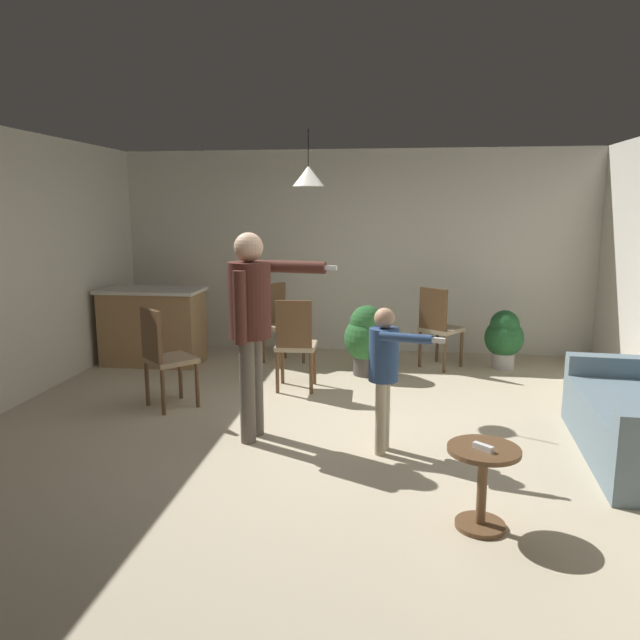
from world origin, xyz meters
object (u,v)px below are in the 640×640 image
(person_adult, at_px, (252,314))
(side_table_by_couch, at_px, (482,478))
(dining_chair_spare, at_px, (164,354))
(person_child, at_px, (385,364))
(potted_plant_corner, at_px, (504,337))
(potted_plant_by_wall, at_px, (367,337))
(kitchen_counter, at_px, (153,326))
(dining_chair_centre_back, at_px, (438,324))
(dining_chair_by_counter, at_px, (295,341))
(dining_chair_near_wall, at_px, (279,320))
(spare_remote_on_table, at_px, (483,447))

(person_adult, bearing_deg, side_table_by_couch, 62.53)
(dining_chair_spare, bearing_deg, person_child, 22.42)
(person_adult, bearing_deg, potted_plant_corner, 144.91)
(person_adult, distance_m, potted_plant_by_wall, 2.37)
(potted_plant_by_wall, bearing_deg, kitchen_counter, 175.87)
(person_adult, distance_m, dining_chair_centre_back, 3.09)
(person_child, height_order, dining_chair_by_counter, person_child)
(kitchen_counter, height_order, dining_chair_centre_back, dining_chair_centre_back)
(potted_plant_corner, distance_m, potted_plant_by_wall, 1.72)
(person_adult, height_order, dining_chair_spare, person_adult)
(person_adult, xyz_separation_m, dining_chair_by_counter, (0.12, 1.40, -0.54))
(dining_chair_by_counter, bearing_deg, side_table_by_couch, -60.97)
(dining_chair_by_counter, relative_size, potted_plant_by_wall, 1.21)
(kitchen_counter, height_order, dining_chair_near_wall, dining_chair_near_wall)
(dining_chair_spare, bearing_deg, potted_plant_corner, 72.16)
(dining_chair_spare, height_order, potted_plant_by_wall, dining_chair_spare)
(person_child, bearing_deg, side_table_by_couch, 42.68)
(dining_chair_by_counter, bearing_deg, kitchen_counter, 152.67)
(kitchen_counter, xyz_separation_m, spare_remote_on_table, (3.56, -3.61, 0.06))
(spare_remote_on_table, bearing_deg, person_child, 118.25)
(kitchen_counter, relative_size, dining_chair_near_wall, 1.26)
(side_table_by_couch, xyz_separation_m, spare_remote_on_table, (-0.01, -0.04, 0.21))
(person_adult, xyz_separation_m, dining_chair_spare, (-1.05, 0.67, -0.54))
(dining_chair_near_wall, xyz_separation_m, potted_plant_by_wall, (1.13, -0.44, -0.09))
(dining_chair_by_counter, bearing_deg, person_adult, -97.22)
(potted_plant_corner, bearing_deg, spare_remote_on_table, -101.26)
(kitchen_counter, relative_size, potted_plant_corner, 1.75)
(potted_plant_by_wall, bearing_deg, dining_chair_by_counter, -134.83)
(kitchen_counter, bearing_deg, potted_plant_corner, 4.05)
(potted_plant_corner, distance_m, spare_remote_on_table, 3.99)
(person_child, distance_m, spare_remote_on_table, 1.31)
(potted_plant_corner, bearing_deg, dining_chair_by_counter, -152.54)
(dining_chair_centre_back, height_order, potted_plant_corner, dining_chair_centre_back)
(person_adult, xyz_separation_m, dining_chair_centre_back, (1.69, 2.53, -0.54))
(dining_chair_centre_back, bearing_deg, side_table_by_couch, -50.77)
(dining_chair_centre_back, xyz_separation_m, potted_plant_by_wall, (-0.84, -0.40, -0.09))
(dining_chair_by_counter, relative_size, dining_chair_centre_back, 1.00)
(kitchen_counter, distance_m, potted_plant_by_wall, 2.70)
(person_child, relative_size, potted_plant_corner, 1.64)
(person_adult, xyz_separation_m, potted_plant_corner, (2.49, 2.63, -0.69))
(dining_chair_near_wall, relative_size, potted_plant_corner, 1.39)
(dining_chair_spare, height_order, potted_plant_corner, dining_chair_spare)
(person_child, bearing_deg, dining_chair_centre_back, -179.27)
(person_child, relative_size, spare_remote_on_table, 9.07)
(dining_chair_by_counter, height_order, spare_remote_on_table, dining_chair_by_counter)
(dining_chair_centre_back, height_order, potted_plant_by_wall, dining_chair_centre_back)
(kitchen_counter, relative_size, person_child, 1.07)
(person_child, xyz_separation_m, spare_remote_on_table, (0.61, -1.14, -0.19))
(dining_chair_spare, distance_m, spare_remote_on_table, 3.38)
(dining_chair_near_wall, relative_size, spare_remote_on_table, 7.69)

